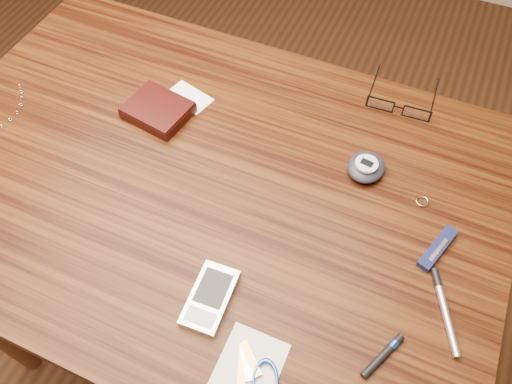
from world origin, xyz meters
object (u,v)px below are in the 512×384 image
(eyeglasses, at_px, (399,107))
(wallet_and_card, at_px, (159,110))
(silver_pen, at_px, (443,304))
(desk, at_px, (206,209))
(pocket_knife, at_px, (437,248))
(pda_phone, at_px, (210,298))
(pedometer, at_px, (366,167))
(notepad_keys, at_px, (258,374))

(eyeglasses, bearing_deg, wallet_and_card, -155.20)
(wallet_and_card, xyz_separation_m, silver_pen, (0.55, -0.16, -0.01))
(desk, distance_m, pocket_knife, 0.40)
(desk, xyz_separation_m, wallet_and_card, (-0.13, 0.09, 0.11))
(desk, height_order, silver_pen, silver_pen)
(eyeglasses, distance_m, pocket_knife, 0.29)
(pda_phone, height_order, pocket_knife, pda_phone)
(desk, xyz_separation_m, silver_pen, (0.42, -0.06, 0.11))
(wallet_and_card, distance_m, pocket_knife, 0.53)
(pda_phone, bearing_deg, pedometer, 66.32)
(pedometer, bearing_deg, desk, -154.05)
(wallet_and_card, bearing_deg, desk, -35.23)
(pocket_knife, bearing_deg, pedometer, 144.95)
(eyeglasses, xyz_separation_m, pedometer, (-0.01, -0.16, 0.00))
(pda_phone, bearing_deg, pocket_knife, 37.01)
(desk, xyz_separation_m, pda_phone, (0.11, -0.19, 0.11))
(desk, xyz_separation_m, pedometer, (0.25, 0.12, 0.11))
(notepad_keys, bearing_deg, silver_pen, 43.65)
(pda_phone, distance_m, notepad_keys, 0.12)
(pedometer, bearing_deg, pocket_knife, -35.05)
(desk, height_order, notepad_keys, notepad_keys)
(pda_phone, distance_m, silver_pen, 0.33)
(eyeglasses, bearing_deg, pedometer, -95.28)
(pedometer, relative_size, pocket_knife, 0.88)
(wallet_and_card, height_order, pedometer, pedometer)
(wallet_and_card, bearing_deg, silver_pen, -16.08)
(pocket_knife, bearing_deg, eyeglasses, 116.39)
(eyeglasses, xyz_separation_m, notepad_keys, (-0.05, -0.53, -0.01))
(desk, bearing_deg, wallet_and_card, 144.77)
(pda_phone, bearing_deg, eyeglasses, 72.17)
(wallet_and_card, height_order, pocket_knife, wallet_and_card)
(notepad_keys, distance_m, pocket_knife, 0.33)
(eyeglasses, bearing_deg, notepad_keys, -95.02)
(desk, bearing_deg, eyeglasses, 46.66)
(desk, distance_m, pda_phone, 0.24)
(eyeglasses, xyz_separation_m, pda_phone, (-0.15, -0.47, -0.00))
(pedometer, bearing_deg, pda_phone, -113.68)
(wallet_and_card, bearing_deg, eyeglasses, 24.80)
(pedometer, height_order, notepad_keys, pedometer)
(pda_phone, xyz_separation_m, silver_pen, (0.30, 0.12, -0.00))
(wallet_and_card, distance_m, notepad_keys, 0.49)
(pocket_knife, bearing_deg, silver_pen, -72.61)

